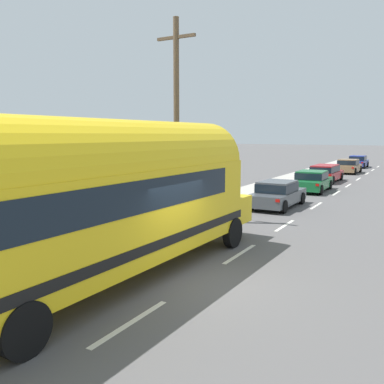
{
  "coord_description": "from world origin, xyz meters",
  "views": [
    {
      "loc": [
        4.94,
        -8.91,
        3.74
      ],
      "look_at": [
        -1.75,
        2.87,
        1.86
      ],
      "focal_mm": 38.69,
      "sensor_mm": 36.0,
      "label": 1
    }
  ],
  "objects_px": {
    "painted_bus": "(99,195)",
    "car_fifth": "(358,161)",
    "utility_pole": "(176,118)",
    "car_second": "(312,180)",
    "car_fourth": "(348,166)",
    "car_lead": "(277,193)",
    "car_third": "(326,172)"
  },
  "relations": [
    {
      "from": "utility_pole",
      "to": "car_fifth",
      "type": "relative_size",
      "value": 1.97
    },
    {
      "from": "utility_pole",
      "to": "car_lead",
      "type": "height_order",
      "value": "utility_pole"
    },
    {
      "from": "car_third",
      "to": "car_fourth",
      "type": "relative_size",
      "value": 1.07
    },
    {
      "from": "utility_pole",
      "to": "car_third",
      "type": "xyz_separation_m",
      "value": [
        2.35,
        18.77,
        -3.64
      ]
    },
    {
      "from": "car_fifth",
      "to": "car_lead",
      "type": "bearing_deg",
      "value": -89.52
    },
    {
      "from": "utility_pole",
      "to": "car_second",
      "type": "xyz_separation_m",
      "value": [
        2.72,
        12.68,
        -3.69
      ]
    },
    {
      "from": "car_fifth",
      "to": "car_second",
      "type": "bearing_deg",
      "value": -89.22
    },
    {
      "from": "utility_pole",
      "to": "car_lead",
      "type": "relative_size",
      "value": 1.86
    },
    {
      "from": "car_second",
      "to": "car_fourth",
      "type": "height_order",
      "value": "same"
    },
    {
      "from": "car_second",
      "to": "painted_bus",
      "type": "bearing_deg",
      "value": -90.6
    },
    {
      "from": "painted_bus",
      "to": "car_second",
      "type": "xyz_separation_m",
      "value": [
        0.21,
        20.29,
        -1.56
      ]
    },
    {
      "from": "car_third",
      "to": "car_fifth",
      "type": "distance_m",
      "value": 16.97
    },
    {
      "from": "car_fourth",
      "to": "car_fifth",
      "type": "relative_size",
      "value": 1.02
    },
    {
      "from": "car_lead",
      "to": "car_second",
      "type": "relative_size",
      "value": 1.0
    },
    {
      "from": "painted_bus",
      "to": "utility_pole",
      "type": "bearing_deg",
      "value": 108.25
    },
    {
      "from": "utility_pole",
      "to": "painted_bus",
      "type": "distance_m",
      "value": 8.28
    },
    {
      "from": "painted_bus",
      "to": "car_fifth",
      "type": "relative_size",
      "value": 2.93
    },
    {
      "from": "car_second",
      "to": "car_fourth",
      "type": "xyz_separation_m",
      "value": [
        -0.08,
        14.99,
        -0.01
      ]
    },
    {
      "from": "car_lead",
      "to": "painted_bus",
      "type": "bearing_deg",
      "value": -90.66
    },
    {
      "from": "utility_pole",
      "to": "car_third",
      "type": "distance_m",
      "value": 19.26
    },
    {
      "from": "car_lead",
      "to": "car_third",
      "type": "distance_m",
      "value": 13.16
    },
    {
      "from": "car_lead",
      "to": "car_second",
      "type": "xyz_separation_m",
      "value": [
        0.06,
        7.07,
        0.0
      ]
    },
    {
      "from": "utility_pole",
      "to": "painted_bus",
      "type": "bearing_deg",
      "value": -71.75
    },
    {
      "from": "car_third",
      "to": "car_fourth",
      "type": "xyz_separation_m",
      "value": [
        0.3,
        8.9,
        -0.06
      ]
    },
    {
      "from": "car_lead",
      "to": "car_third",
      "type": "relative_size",
      "value": 0.97
    },
    {
      "from": "car_second",
      "to": "car_fourth",
      "type": "bearing_deg",
      "value": 90.29
    },
    {
      "from": "utility_pole",
      "to": "painted_bus",
      "type": "relative_size",
      "value": 0.67
    },
    {
      "from": "car_second",
      "to": "utility_pole",
      "type": "bearing_deg",
      "value": -102.11
    },
    {
      "from": "painted_bus",
      "to": "car_lead",
      "type": "distance_m",
      "value": 13.31
    },
    {
      "from": "utility_pole",
      "to": "car_fifth",
      "type": "xyz_separation_m",
      "value": [
        2.41,
        35.74,
        -3.7
      ]
    },
    {
      "from": "car_second",
      "to": "car_third",
      "type": "xyz_separation_m",
      "value": [
        -0.37,
        6.09,
        0.05
      ]
    },
    {
      "from": "painted_bus",
      "to": "car_lead",
      "type": "height_order",
      "value": "painted_bus"
    }
  ]
}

